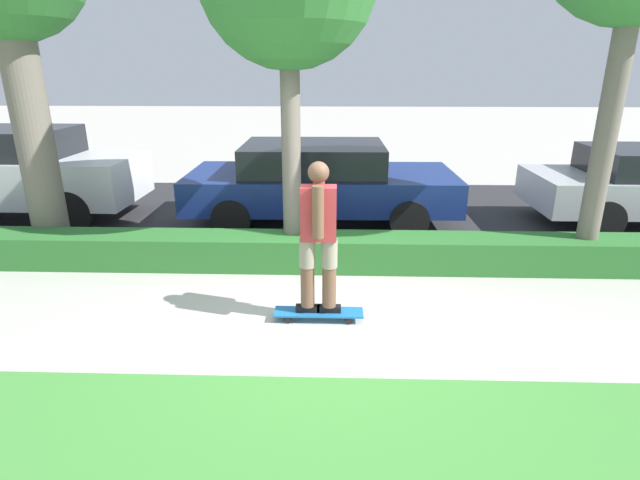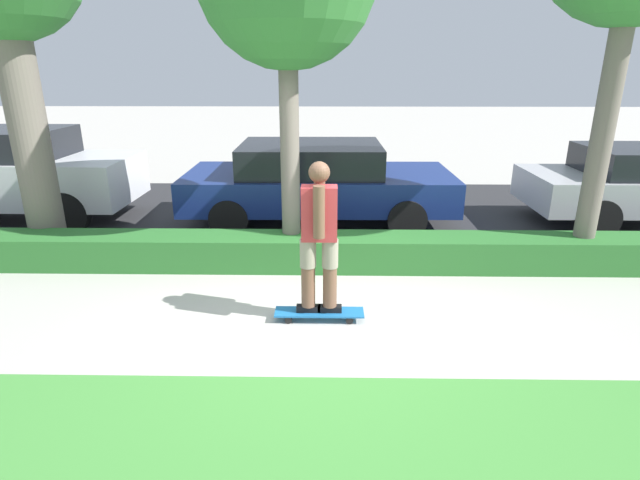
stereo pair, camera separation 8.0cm
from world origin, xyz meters
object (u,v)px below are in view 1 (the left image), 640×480
at_px(skateboard, 318,313).
at_px(skater_person, 318,235).
at_px(parked_car_middle, 319,181).
at_px(parked_car_front, 16,172).

height_order(skateboard, skater_person, skater_person).
height_order(skateboard, parked_car_middle, parked_car_middle).
relative_size(parked_car_front, parked_car_middle, 0.92).
height_order(skateboard, parked_car_front, parked_car_front).
bearing_deg(parked_car_middle, parked_car_front, 179.52).
distance_m(skateboard, skater_person, 0.89).
bearing_deg(skater_person, parked_car_front, 146.25).
xyz_separation_m(skateboard, parked_car_front, (-5.50, 3.67, 0.77)).
bearing_deg(skater_person, skateboard, -98.00).
relative_size(skateboard, skater_person, 0.59).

